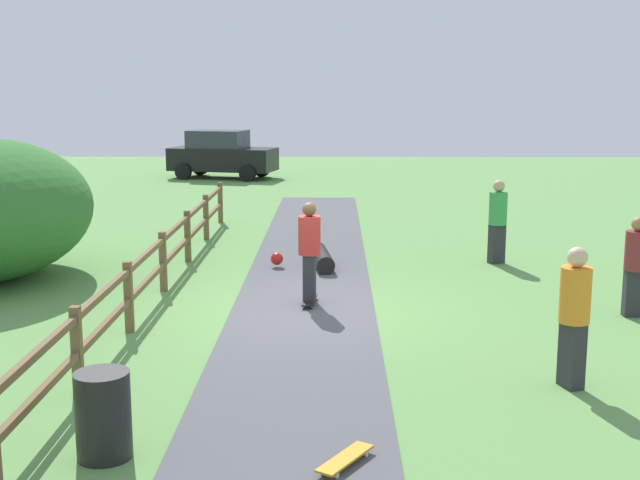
{
  "coord_description": "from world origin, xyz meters",
  "views": [
    {
      "loc": [
        0.53,
        -13.49,
        3.73
      ],
      "look_at": [
        0.27,
        1.07,
        1.0
      ],
      "focal_mm": 46.76,
      "sensor_mm": 36.0,
      "label": 1
    }
  ],
  "objects_px": {
    "bystander_orange": "(574,311)",
    "parked_car_black": "(222,154)",
    "bystander_green": "(498,218)",
    "skateboard_loose": "(345,459)",
    "trash_bin": "(103,415)",
    "skater_riding": "(309,248)",
    "skater_fallen": "(318,258)",
    "bystander_maroon": "(636,262)"
  },
  "relations": [
    {
      "from": "skater_riding",
      "to": "bystander_orange",
      "type": "distance_m",
      "value": 5.13
    },
    {
      "from": "skater_fallen",
      "to": "bystander_green",
      "type": "xyz_separation_m",
      "value": [
        3.76,
        0.48,
        0.78
      ]
    },
    {
      "from": "skater_fallen",
      "to": "skateboard_loose",
      "type": "height_order",
      "value": "skater_fallen"
    },
    {
      "from": "skater_riding",
      "to": "bystander_orange",
      "type": "bearing_deg",
      "value": -48.8
    },
    {
      "from": "skater_fallen",
      "to": "bystander_green",
      "type": "distance_m",
      "value": 3.87
    },
    {
      "from": "skater_riding",
      "to": "skater_fallen",
      "type": "bearing_deg",
      "value": 88.27
    },
    {
      "from": "trash_bin",
      "to": "skateboard_loose",
      "type": "distance_m",
      "value": 2.47
    },
    {
      "from": "trash_bin",
      "to": "skater_riding",
      "type": "distance_m",
      "value": 6.27
    },
    {
      "from": "bystander_green",
      "to": "bystander_maroon",
      "type": "bearing_deg",
      "value": -70.43
    },
    {
      "from": "skater_fallen",
      "to": "skateboard_loose",
      "type": "relative_size",
      "value": 2.11
    },
    {
      "from": "skater_fallen",
      "to": "trash_bin",
      "type": "bearing_deg",
      "value": -102.53
    },
    {
      "from": "bystander_green",
      "to": "parked_car_black",
      "type": "bearing_deg",
      "value": 116.35
    },
    {
      "from": "trash_bin",
      "to": "skateboard_loose",
      "type": "bearing_deg",
      "value": -4.35
    },
    {
      "from": "bystander_green",
      "to": "parked_car_black",
      "type": "distance_m",
      "value": 17.96
    },
    {
      "from": "skateboard_loose",
      "to": "skater_riding",
      "type": "bearing_deg",
      "value": 95.0
    },
    {
      "from": "skater_riding",
      "to": "parked_car_black",
      "type": "xyz_separation_m",
      "value": [
        -4.12,
        19.58,
        -0.04
      ]
    },
    {
      "from": "skateboard_loose",
      "to": "parked_car_black",
      "type": "height_order",
      "value": "parked_car_black"
    },
    {
      "from": "bystander_maroon",
      "to": "parked_car_black",
      "type": "bearing_deg",
      "value": 115.04
    },
    {
      "from": "skater_riding",
      "to": "bystander_green",
      "type": "bearing_deg",
      "value": 42.18
    },
    {
      "from": "bystander_green",
      "to": "parked_car_black",
      "type": "height_order",
      "value": "parked_car_black"
    },
    {
      "from": "skater_riding",
      "to": "skateboard_loose",
      "type": "height_order",
      "value": "skater_riding"
    },
    {
      "from": "skater_riding",
      "to": "bystander_maroon",
      "type": "relative_size",
      "value": 1.07
    },
    {
      "from": "bystander_maroon",
      "to": "bystander_orange",
      "type": "height_order",
      "value": "bystander_orange"
    },
    {
      "from": "bystander_orange",
      "to": "trash_bin",
      "type": "bearing_deg",
      "value": -158.47
    },
    {
      "from": "trash_bin",
      "to": "skateboard_loose",
      "type": "height_order",
      "value": "trash_bin"
    },
    {
      "from": "trash_bin",
      "to": "bystander_orange",
      "type": "bearing_deg",
      "value": 21.53
    },
    {
      "from": "skater_riding",
      "to": "bystander_orange",
      "type": "xyz_separation_m",
      "value": [
        3.38,
        -3.86,
        -0.01
      ]
    },
    {
      "from": "skater_fallen",
      "to": "bystander_green",
      "type": "relative_size",
      "value": 0.93
    },
    {
      "from": "skater_fallen",
      "to": "bystander_maroon",
      "type": "bearing_deg",
      "value": -34.66
    },
    {
      "from": "bystander_orange",
      "to": "skateboard_loose",
      "type": "bearing_deg",
      "value": -141.42
    },
    {
      "from": "skater_fallen",
      "to": "bystander_orange",
      "type": "bearing_deg",
      "value": -64.42
    },
    {
      "from": "bystander_orange",
      "to": "bystander_green",
      "type": "relative_size",
      "value": 1.01
    },
    {
      "from": "bystander_orange",
      "to": "parked_car_black",
      "type": "distance_m",
      "value": 24.62
    },
    {
      "from": "skater_fallen",
      "to": "parked_car_black",
      "type": "bearing_deg",
      "value": 104.27
    },
    {
      "from": "skateboard_loose",
      "to": "parked_car_black",
      "type": "bearing_deg",
      "value": 100.27
    },
    {
      "from": "bystander_maroon",
      "to": "parked_car_black",
      "type": "height_order",
      "value": "parked_car_black"
    },
    {
      "from": "bystander_orange",
      "to": "bystander_green",
      "type": "bearing_deg",
      "value": 86.36
    },
    {
      "from": "bystander_orange",
      "to": "parked_car_black",
      "type": "relative_size",
      "value": 0.4
    },
    {
      "from": "skateboard_loose",
      "to": "bystander_maroon",
      "type": "height_order",
      "value": "bystander_maroon"
    },
    {
      "from": "bystander_maroon",
      "to": "skater_riding",
      "type": "bearing_deg",
      "value": 173.64
    },
    {
      "from": "bystander_orange",
      "to": "parked_car_black",
      "type": "bearing_deg",
      "value": 107.75
    },
    {
      "from": "skater_riding",
      "to": "bystander_green",
      "type": "xyz_separation_m",
      "value": [
        3.85,
        3.49,
        -0.02
      ]
    }
  ]
}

